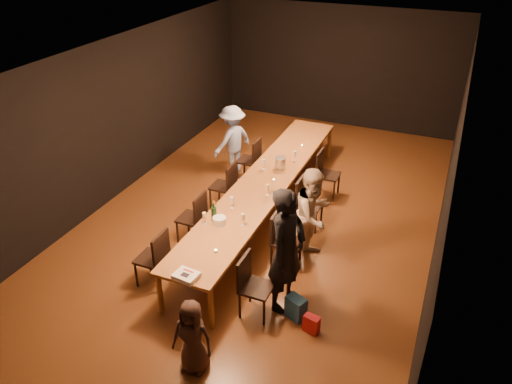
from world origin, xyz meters
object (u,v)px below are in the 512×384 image
at_px(woman_tan, 313,215).
at_px(man_blue, 233,140).
at_px(chair_left_1, 191,217).
at_px(chair_left_2, 223,186).
at_px(birthday_cake, 186,276).
at_px(champagne_bottle, 214,210).
at_px(chair_right_1, 287,240).
at_px(plate_stack, 219,221).
at_px(chair_right_0, 257,287).
at_px(ice_bucket, 280,163).
at_px(chair_right_3, 328,174).
at_px(child, 192,337).
at_px(chair_left_0, 151,258).
at_px(woman_birthday, 287,251).
at_px(table, 265,183).
at_px(chair_left_3, 248,160).
at_px(chair_right_2, 310,204).

relative_size(woman_tan, man_blue, 1.07).
xyz_separation_m(chair_left_1, chair_left_2, (0.00, 1.20, 0.00)).
relative_size(birthday_cake, champagne_bottle, 0.95).
bearing_deg(chair_right_1, plate_stack, -69.12).
xyz_separation_m(chair_right_0, ice_bucket, (-0.77, 2.95, 0.40)).
distance_m(chair_right_3, child, 4.80).
bearing_deg(chair_left_2, champagne_bottle, -158.15).
height_order(chair_right_3, chair_left_0, same).
height_order(child, champagne_bottle, champagne_bottle).
relative_size(chair_right_0, champagne_bottle, 2.62).
xyz_separation_m(chair_right_1, chair_left_0, (-1.70, -1.20, 0.00)).
bearing_deg(birthday_cake, chair_left_0, 157.20).
bearing_deg(ice_bucket, chair_right_3, 40.37).
distance_m(woman_birthday, woman_tan, 1.24).
bearing_deg(man_blue, chair_right_3, 107.25).
bearing_deg(chair_left_1, child, -150.32).
bearing_deg(chair_right_1, chair_left_1, -90.00).
bearing_deg(ice_bucket, table, -98.63).
distance_m(chair_left_2, birthday_cake, 3.05).
bearing_deg(chair_right_0, ice_bucket, -165.42).
bearing_deg(child, woman_tan, 70.60).
distance_m(chair_right_0, chair_right_3, 3.60).
height_order(chair_left_3, ice_bucket, ice_bucket).
xyz_separation_m(table, chair_right_3, (0.85, 1.20, -0.24)).
bearing_deg(chair_left_0, ice_bucket, -17.57).
xyz_separation_m(table, chair_right_2, (0.85, 0.00, -0.24)).
bearing_deg(table, chair_right_1, -54.69).
bearing_deg(chair_left_0, chair_right_1, -54.78).
bearing_deg(chair_left_2, birthday_cake, -162.68).
xyz_separation_m(table, chair_left_0, (-0.85, -2.40, -0.24)).
xyz_separation_m(chair_right_1, champagne_bottle, (-1.09, -0.31, 0.46)).
height_order(chair_right_1, child, child).
relative_size(chair_right_1, plate_stack, 4.47).
height_order(chair_right_1, chair_right_3, same).
height_order(man_blue, champagne_bottle, man_blue).
bearing_deg(chair_left_2, chair_left_0, -180.00).
relative_size(chair_right_1, woman_birthday, 0.50).
xyz_separation_m(chair_right_1, chair_left_2, (-1.70, 1.20, 0.00)).
distance_m(woman_birthday, champagne_bottle, 1.50).
bearing_deg(chair_left_0, woman_birthday, -80.36).
relative_size(woman_tan, child, 1.52).
relative_size(chair_left_0, birthday_cake, 2.75).
relative_size(chair_left_2, man_blue, 0.63).
height_order(child, plate_stack, child).
bearing_deg(chair_left_1, plate_stack, -117.03).
distance_m(table, champagne_bottle, 1.54).
xyz_separation_m(chair_right_1, woman_tan, (0.30, 0.37, 0.33)).
distance_m(man_blue, champagne_bottle, 3.13).
height_order(chair_right_0, chair_left_1, same).
bearing_deg(man_blue, chair_left_3, 87.12).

